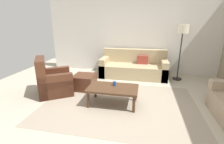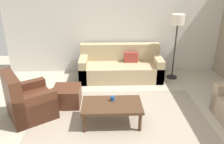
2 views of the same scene
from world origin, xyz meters
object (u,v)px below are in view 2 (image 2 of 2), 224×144
object	(u,v)px
armchair_leather	(27,103)
ottoman	(67,96)
couch_main	(120,67)
coffee_table	(112,106)
lamp_standing	(177,26)
cup	(113,98)

from	to	relation	value
armchair_leather	ottoman	size ratio (longest dim) A/B	1.98
ottoman	couch_main	bearing A→B (deg)	49.21
coffee_table	lamp_standing	size ratio (longest dim) A/B	0.64
coffee_table	cup	bearing A→B (deg)	82.21
ottoman	cup	xyz separation A→B (m)	(0.95, -0.58, 0.26)
couch_main	coffee_table	xyz separation A→B (m)	(-0.30, -2.13, 0.06)
couch_main	coffee_table	distance (m)	2.15
coffee_table	cup	distance (m)	0.15
armchair_leather	lamp_standing	bearing A→B (deg)	28.10
armchair_leather	cup	bearing A→B (deg)	-4.64
cup	ottoman	bearing A→B (deg)	148.50
armchair_leather	coffee_table	size ratio (longest dim) A/B	1.01
ottoman	cup	size ratio (longest dim) A/B	6.18
armchair_leather	cup	size ratio (longest dim) A/B	12.21
ottoman	lamp_standing	xyz separation A→B (m)	(2.65, 1.33, 1.21)
ottoman	lamp_standing	distance (m)	3.20
armchair_leather	coffee_table	bearing A→B (deg)	-8.84
couch_main	armchair_leather	world-z (taller)	armchair_leather
armchair_leather	ottoman	world-z (taller)	armchair_leather
couch_main	lamp_standing	bearing A→B (deg)	-3.87
couch_main	ottoman	xyz separation A→B (m)	(-1.23, -1.43, -0.10)
armchair_leather	cup	world-z (taller)	armchair_leather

